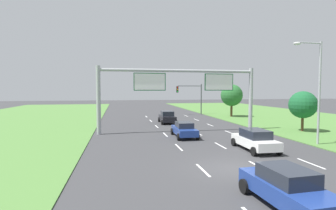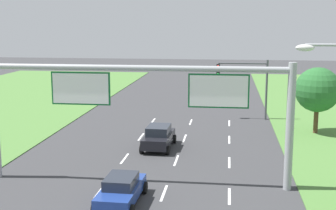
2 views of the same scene
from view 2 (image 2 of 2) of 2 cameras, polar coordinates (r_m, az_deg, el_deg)
The scene contains 5 objects.
car_lead_silver at distance 24.13m, azimuth -5.74°, elevation -10.22°, with size 2.10×4.31×1.45m.
car_mid_lane at distance 34.01m, azimuth -1.15°, elevation -3.90°, with size 2.18×4.35×1.67m.
sign_gantry at distance 25.94m, azimuth -3.55°, elevation 0.77°, with size 17.24×0.44×7.00m.
traffic_light_mast at distance 44.08m, azimuth 9.45°, elevation 3.23°, with size 4.76×0.49×5.60m.
roadside_tree_far at distance 39.71m, azimuth 17.78°, elevation 1.77°, with size 3.63×3.63×5.46m.
Camera 2 is at (5.03, -11.70, 9.17)m, focal length 50.00 mm.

